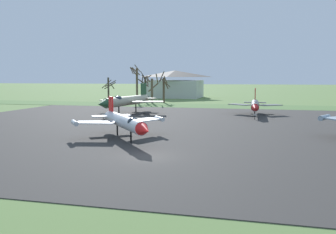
{
  "coord_description": "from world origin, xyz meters",
  "views": [
    {
      "loc": [
        8.06,
        -26.94,
        6.37
      ],
      "look_at": [
        -1.94,
        14.48,
        1.59
      ],
      "focal_mm": 38.1,
      "sensor_mm": 36.0,
      "label": 1
    }
  ],
  "objects_px": {
    "jet_fighter_front_left": "(124,122)",
    "jet_fighter_rear_center": "(126,101)",
    "info_placard_rear_center": "(104,115)",
    "visitor_building": "(175,84)",
    "info_placard_rear_left": "(255,116)",
    "jet_fighter_rear_left": "(255,105)"
  },
  "relations": [
    {
      "from": "jet_fighter_front_left",
      "to": "jet_fighter_rear_center",
      "type": "xyz_separation_m",
      "value": [
        -8.69,
        24.03,
        0.47
      ]
    },
    {
      "from": "jet_fighter_front_left",
      "to": "info_placard_rear_center",
      "type": "xyz_separation_m",
      "value": [
        -9.78,
        16.97,
        -1.3
      ]
    },
    {
      "from": "info_placard_rear_center",
      "to": "visitor_building",
      "type": "xyz_separation_m",
      "value": [
        -1.72,
        58.83,
        3.53
      ]
    },
    {
      "from": "jet_fighter_front_left",
      "to": "info_placard_rear_center",
      "type": "bearing_deg",
      "value": 119.97
    },
    {
      "from": "info_placard_rear_left",
      "to": "jet_fighter_rear_center",
      "type": "bearing_deg",
      "value": 170.07
    },
    {
      "from": "jet_fighter_front_left",
      "to": "jet_fighter_rear_left",
      "type": "relative_size",
      "value": 0.93
    },
    {
      "from": "jet_fighter_rear_center",
      "to": "info_placard_rear_center",
      "type": "height_order",
      "value": "jet_fighter_rear_center"
    },
    {
      "from": "jet_fighter_front_left",
      "to": "info_placard_rear_center",
      "type": "height_order",
      "value": "jet_fighter_front_left"
    },
    {
      "from": "jet_fighter_rear_center",
      "to": "jet_fighter_rear_left",
      "type": "bearing_deg",
      "value": 7.19
    },
    {
      "from": "info_placard_rear_left",
      "to": "visitor_building",
      "type": "bearing_deg",
      "value": 113.76
    },
    {
      "from": "jet_fighter_rear_left",
      "to": "info_placard_rear_left",
      "type": "relative_size",
      "value": 12.88
    },
    {
      "from": "jet_fighter_rear_center",
      "to": "info_placard_rear_left",
      "type": "bearing_deg",
      "value": -9.93
    },
    {
      "from": "visitor_building",
      "to": "jet_fighter_front_left",
      "type": "bearing_deg",
      "value": -81.37
    },
    {
      "from": "jet_fighter_rear_center",
      "to": "info_placard_rear_left",
      "type": "xyz_separation_m",
      "value": [
        21.64,
        -3.79,
        -1.74
      ]
    },
    {
      "from": "jet_fighter_front_left",
      "to": "visitor_building",
      "type": "relative_size",
      "value": 0.7
    },
    {
      "from": "jet_fighter_rear_center",
      "to": "visitor_building",
      "type": "distance_m",
      "value": 51.88
    },
    {
      "from": "jet_fighter_rear_center",
      "to": "jet_fighter_rear_left",
      "type": "distance_m",
      "value": 21.82
    },
    {
      "from": "jet_fighter_rear_left",
      "to": "jet_fighter_rear_center",
      "type": "bearing_deg",
      "value": -172.81
    },
    {
      "from": "jet_fighter_rear_center",
      "to": "jet_fighter_rear_left",
      "type": "xyz_separation_m",
      "value": [
        21.64,
        2.73,
        -0.53
      ]
    },
    {
      "from": "info_placard_rear_left",
      "to": "visitor_building",
      "type": "xyz_separation_m",
      "value": [
        -24.46,
        55.56,
        3.49
      ]
    },
    {
      "from": "info_placard_rear_center",
      "to": "info_placard_rear_left",
      "type": "distance_m",
      "value": 22.97
    },
    {
      "from": "info_placard_rear_center",
      "to": "visitor_building",
      "type": "height_order",
      "value": "visitor_building"
    }
  ]
}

